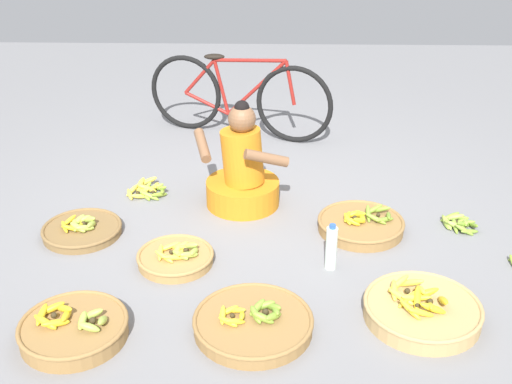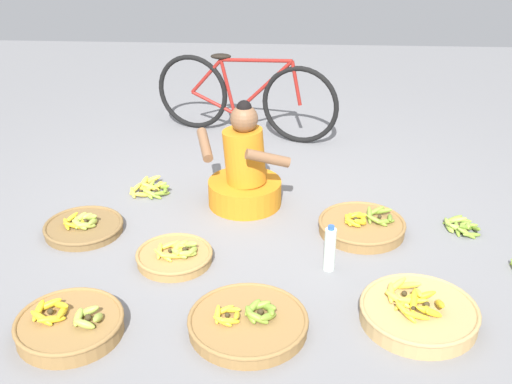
{
  "view_description": "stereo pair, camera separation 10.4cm",
  "coord_description": "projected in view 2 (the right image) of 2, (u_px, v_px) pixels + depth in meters",
  "views": [
    {
      "loc": [
        0.09,
        -3.72,
        2.14
      ],
      "look_at": [
        0.0,
        -0.2,
        0.35
      ],
      "focal_mm": 44.55,
      "sensor_mm": 36.0,
      "label": 1
    },
    {
      "loc": [
        0.19,
        -3.72,
        2.14
      ],
      "look_at": [
        0.0,
        -0.2,
        0.35
      ],
      "focal_mm": 44.55,
      "sensor_mm": 36.0,
      "label": 2
    }
  ],
  "objects": [
    {
      "name": "banana_basket_near_bicycle",
      "position": [
        248.0,
        322.0,
        3.29
      ],
      "size": [
        0.63,
        0.63,
        0.15
      ],
      "color": "olive",
      "rests_on": "ground"
    },
    {
      "name": "banana_basket_mid_left",
      "position": [
        418.0,
        312.0,
        3.35
      ],
      "size": [
        0.63,
        0.63,
        0.17
      ],
      "color": "tan",
      "rests_on": "ground"
    },
    {
      "name": "vendor_woman_front",
      "position": [
        244.0,
        173.0,
        4.45
      ],
      "size": [
        0.68,
        0.53,
        0.78
      ],
      "color": "orange",
      "rests_on": "ground"
    },
    {
      "name": "banana_basket_back_left",
      "position": [
        175.0,
        256.0,
        3.86
      ],
      "size": [
        0.47,
        0.47,
        0.13
      ],
      "color": "#A87F47",
      "rests_on": "ground"
    },
    {
      "name": "bicycle_leaning",
      "position": [
        244.0,
        97.0,
        5.59
      ],
      "size": [
        1.64,
        0.55,
        0.73
      ],
      "color": "black",
      "rests_on": "ground"
    },
    {
      "name": "water_bottle",
      "position": [
        330.0,
        249.0,
        3.75
      ],
      "size": [
        0.07,
        0.07,
        0.3
      ],
      "color": "silver",
      "rests_on": "ground"
    },
    {
      "name": "banana_basket_near_vendor",
      "position": [
        84.0,
        227.0,
        4.19
      ],
      "size": [
        0.52,
        0.52,
        0.13
      ],
      "color": "brown",
      "rests_on": "ground"
    },
    {
      "name": "banana_basket_back_center",
      "position": [
        362.0,
        226.0,
        4.18
      ],
      "size": [
        0.57,
        0.57,
        0.15
      ],
      "color": "olive",
      "rests_on": "ground"
    },
    {
      "name": "loose_bananas_front_right",
      "position": [
        461.0,
        226.0,
        4.21
      ],
      "size": [
        0.23,
        0.27,
        0.09
      ],
      "color": "#9EB747",
      "rests_on": "ground"
    },
    {
      "name": "loose_bananas_front_center",
      "position": [
        151.0,
        188.0,
        4.71
      ],
      "size": [
        0.32,
        0.31,
        0.09
      ],
      "color": "yellow",
      "rests_on": "ground"
    },
    {
      "name": "banana_basket_back_right",
      "position": [
        70.0,
        325.0,
        3.26
      ],
      "size": [
        0.56,
        0.56,
        0.16
      ],
      "color": "olive",
      "rests_on": "ground"
    },
    {
      "name": "ground_plane",
      "position": [
        258.0,
        225.0,
        4.29
      ],
      "size": [
        10.0,
        10.0,
        0.0
      ],
      "primitive_type": "plane",
      "color": "slate"
    }
  ]
}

